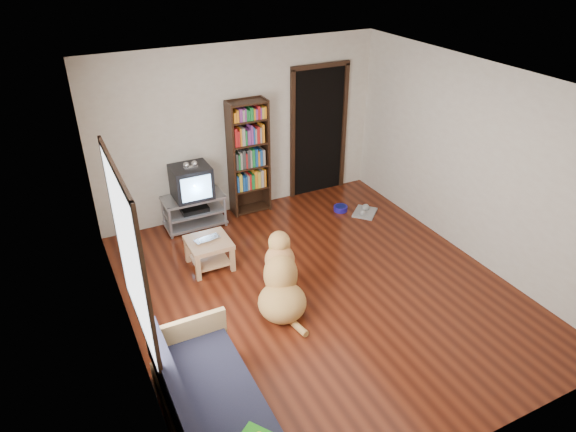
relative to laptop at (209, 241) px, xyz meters
name	(u,v)px	position (x,y,z in m)	size (l,w,h in m)	color
ground	(320,290)	(1.05, -1.10, -0.41)	(5.00, 5.00, 0.00)	#58200F
ceiling	(328,84)	(1.05, -1.10, 2.19)	(5.00, 5.00, 0.00)	white
wall_back	(241,130)	(1.05, 1.40, 0.89)	(4.50, 4.50, 0.00)	beige
wall_front	(490,336)	(1.05, -3.60, 0.89)	(4.50, 4.50, 0.00)	beige
wall_left	(120,247)	(-1.20, -1.10, 0.89)	(5.00, 5.00, 0.00)	beige
wall_right	(473,163)	(3.30, -1.10, 0.89)	(5.00, 5.00, 0.00)	beige
laptop	(209,241)	(0.00, 0.00, 0.00)	(0.34, 0.22, 0.03)	silver
dog_bowl	(341,208)	(2.38, 0.56, -0.37)	(0.22, 0.22, 0.08)	navy
grey_rag	(365,212)	(2.68, 0.31, -0.40)	(0.40, 0.32, 0.03)	#9F9F9F
window	(129,255)	(-1.18, -1.60, 1.09)	(0.03, 1.46, 1.70)	white
doorway	(319,129)	(2.40, 1.38, 0.71)	(1.03, 0.05, 2.19)	black
tv_stand	(194,210)	(0.15, 1.15, -0.14)	(0.90, 0.45, 0.50)	#99999E
crt_tv	(191,181)	(0.15, 1.17, 0.33)	(0.55, 0.52, 0.58)	black
bookshelf	(248,152)	(1.10, 1.24, 0.59)	(0.60, 0.30, 1.80)	black
sofa	(213,413)	(-0.82, -2.48, -0.15)	(0.80, 1.80, 0.80)	tan
coffee_table	(209,248)	(0.00, 0.03, -0.13)	(0.55, 0.55, 0.40)	tan
dog	(281,283)	(0.49, -1.14, -0.08)	(0.76, 1.10, 0.91)	tan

